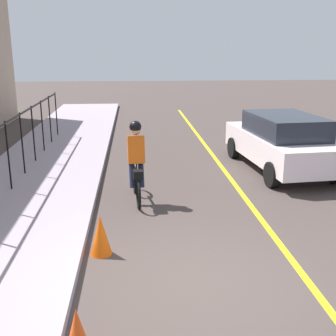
# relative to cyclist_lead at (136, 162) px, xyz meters

# --- Properties ---
(ground_plane) EXTENTS (80.00, 80.00, 0.00)m
(ground_plane) POSITION_rel_cyclist_lead_xyz_m (-3.54, -0.88, -0.91)
(ground_plane) COLOR #453936
(lane_line_centre) EXTENTS (36.00, 0.12, 0.01)m
(lane_line_centre) POSITION_rel_cyclist_lead_xyz_m (-3.54, -2.48, -0.91)
(lane_line_centre) COLOR yellow
(lane_line_centre) RESTS_ON ground
(cyclist_lead) EXTENTS (1.71, 0.38, 1.83)m
(cyclist_lead) POSITION_rel_cyclist_lead_xyz_m (0.00, 0.00, 0.00)
(cyclist_lead) COLOR black
(cyclist_lead) RESTS_ON ground
(patrol_sedan) EXTENTS (4.55, 2.24, 1.58)m
(patrol_sedan) POSITION_rel_cyclist_lead_xyz_m (2.28, -4.05, -0.09)
(patrol_sedan) COLOR white
(patrol_sedan) RESTS_ON ground
(traffic_cone_near) EXTENTS (0.36, 0.36, 0.69)m
(traffic_cone_near) POSITION_rel_cyclist_lead_xyz_m (-2.50, 0.62, -0.56)
(traffic_cone_near) COLOR #ED580C
(traffic_cone_near) RESTS_ON ground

